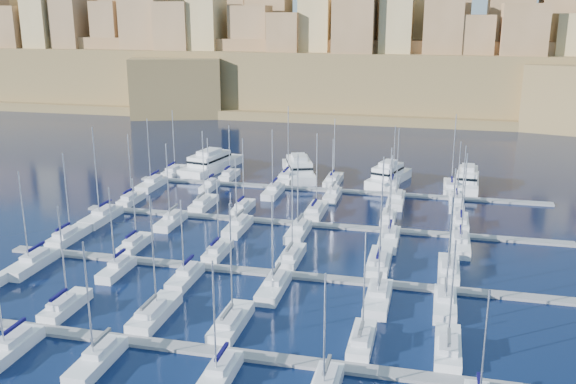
% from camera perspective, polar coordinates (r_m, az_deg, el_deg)
% --- Properties ---
extents(ground, '(600.00, 600.00, 0.00)m').
position_cam_1_polar(ground, '(100.61, 1.06, -4.79)').
color(ground, black).
rests_on(ground, ground).
extents(pontoon_near, '(84.00, 2.00, 0.40)m').
position_cam_1_polar(pontoon_near, '(70.79, -5.05, -14.12)').
color(pontoon_near, slate).
rests_on(pontoon_near, ground).
extents(pontoon_mid_near, '(84.00, 2.00, 0.40)m').
position_cam_1_polar(pontoon_mid_near, '(89.70, -0.60, -7.31)').
color(pontoon_mid_near, slate).
rests_on(pontoon_mid_near, ground).
extents(pontoon_mid_far, '(84.00, 2.00, 0.40)m').
position_cam_1_polar(pontoon_mid_far, '(109.76, 2.19, -2.90)').
color(pontoon_mid_far, slate).
rests_on(pontoon_mid_far, ground).
extents(pontoon_far, '(84.00, 2.00, 0.40)m').
position_cam_1_polar(pontoon_far, '(130.45, 4.09, 0.14)').
color(pontoon_far, slate).
rests_on(pontoon_far, ground).
extents(sailboat_1, '(2.54, 8.46, 13.65)m').
position_cam_1_polar(sailboat_1, '(83.93, -19.19, -9.55)').
color(sailboat_1, white).
rests_on(sailboat_1, ground).
extents(sailboat_2, '(2.99, 9.95, 15.44)m').
position_cam_1_polar(sailboat_2, '(79.26, -11.78, -10.49)').
color(sailboat_2, white).
rests_on(sailboat_2, ground).
extents(sailboat_3, '(2.87, 9.58, 15.28)m').
position_cam_1_polar(sailboat_3, '(75.78, -5.09, -11.49)').
color(sailboat_3, white).
rests_on(sailboat_3, ground).
extents(sailboat_4, '(2.49, 8.28, 13.40)m').
position_cam_1_polar(sailboat_4, '(72.29, 6.57, -13.00)').
color(sailboat_4, white).
rests_on(sailboat_4, ground).
extents(sailboat_5, '(2.75, 9.16, 13.15)m').
position_cam_1_polar(sailboat_5, '(72.38, 14.02, -13.36)').
color(sailboat_5, white).
rests_on(sailboat_5, ground).
extents(sailboat_7, '(2.78, 9.28, 16.22)m').
position_cam_1_polar(sailboat_7, '(76.28, -23.57, -12.66)').
color(sailboat_7, white).
rests_on(sailboat_7, ground).
extents(sailboat_8, '(2.67, 8.90, 14.22)m').
position_cam_1_polar(sailboat_8, '(71.14, -16.63, -14.11)').
color(sailboat_8, white).
rests_on(sailboat_8, ground).
extents(sailboat_9, '(2.60, 8.67, 13.44)m').
position_cam_1_polar(sailboat_9, '(66.18, -6.21, -15.93)').
color(sailboat_9, white).
rests_on(sailboat_9, ground).
extents(sailboat_12, '(2.82, 9.41, 14.49)m').
position_cam_1_polar(sailboat_12, '(108.26, -18.93, -3.74)').
color(sailboat_12, white).
rests_on(sailboat_12, ground).
extents(sailboat_13, '(2.41, 8.04, 11.36)m').
position_cam_1_polar(sailboat_13, '(102.00, -13.43, -4.52)').
color(sailboat_13, white).
rests_on(sailboat_13, ground).
extents(sailboat_14, '(2.42, 8.08, 12.06)m').
position_cam_1_polar(sailboat_14, '(96.89, -6.26, -5.26)').
color(sailboat_14, white).
rests_on(sailboat_14, ground).
extents(sailboat_15, '(2.66, 8.86, 14.29)m').
position_cam_1_polar(sailboat_15, '(94.23, 0.29, -5.77)').
color(sailboat_15, white).
rests_on(sailboat_15, ground).
extents(sailboat_16, '(3.10, 10.33, 16.38)m').
position_cam_1_polar(sailboat_16, '(93.04, 8.10, -6.21)').
color(sailboat_16, white).
rests_on(sailboat_16, ground).
extents(sailboat_17, '(2.87, 9.55, 15.36)m').
position_cam_1_polar(sailboat_17, '(92.45, 14.08, -6.71)').
color(sailboat_17, white).
rests_on(sailboat_17, ground).
extents(sailboat_18, '(2.96, 9.86, 14.72)m').
position_cam_1_polar(sailboat_18, '(98.81, -21.81, -5.91)').
color(sailboat_18, white).
rests_on(sailboat_18, ground).
extents(sailboat_19, '(2.35, 7.84, 13.01)m').
position_cam_1_polar(sailboat_19, '(93.10, -14.97, -6.63)').
color(sailboat_19, white).
rests_on(sailboat_19, ground).
extents(sailboat_20, '(2.54, 8.47, 12.05)m').
position_cam_1_polar(sailboat_20, '(88.58, -9.09, -7.46)').
color(sailboat_20, white).
rests_on(sailboat_20, ground).
extents(sailboat_21, '(2.78, 9.26, 12.88)m').
position_cam_1_polar(sailboat_21, '(84.51, -1.27, -8.43)').
color(sailboat_21, white).
rests_on(sailboat_21, ground).
extents(sailboat_22, '(2.93, 9.78, 16.20)m').
position_cam_1_polar(sailboat_22, '(82.16, 8.02, -9.31)').
color(sailboat_22, white).
rests_on(sailboat_22, ground).
extents(sailboat_23, '(2.73, 9.11, 14.87)m').
position_cam_1_polar(sailboat_23, '(82.26, 13.78, -9.61)').
color(sailboat_23, white).
rests_on(sailboat_23, ground).
extents(sailboat_24, '(2.34, 7.81, 13.60)m').
position_cam_1_polar(sailboat_24, '(125.63, -13.79, -0.66)').
color(sailboat_24, white).
rests_on(sailboat_24, ground).
extents(sailboat_25, '(2.75, 9.18, 14.65)m').
position_cam_1_polar(sailboat_25, '(120.44, -7.51, -1.03)').
color(sailboat_25, white).
rests_on(sailboat_25, ground).
extents(sailboat_26, '(2.42, 8.06, 13.79)m').
position_cam_1_polar(sailboat_26, '(117.45, -4.03, -1.38)').
color(sailboat_26, white).
rests_on(sailboat_26, ground).
extents(sailboat_27, '(2.96, 9.85, 15.06)m').
position_cam_1_polar(sailboat_27, '(115.11, 2.47, -1.71)').
color(sailboat_27, white).
rests_on(sailboat_27, ground).
extents(sailboat_28, '(2.44, 8.14, 13.37)m').
position_cam_1_polar(sailboat_28, '(112.70, 8.93, -2.29)').
color(sailboat_28, white).
rests_on(sailboat_28, ground).
extents(sailboat_29, '(2.60, 8.68, 14.24)m').
position_cam_1_polar(sailboat_29, '(112.79, 15.08, -2.64)').
color(sailboat_29, white).
rests_on(sailboat_29, ground).
extents(sailboat_30, '(3.12, 10.41, 17.01)m').
position_cam_1_polar(sailboat_30, '(116.55, -16.24, -2.11)').
color(sailboat_30, white).
rests_on(sailboat_30, ground).
extents(sailboat_31, '(2.64, 8.81, 14.60)m').
position_cam_1_polar(sailboat_31, '(111.65, -10.34, -2.53)').
color(sailboat_31, white).
rests_on(sailboat_31, ground).
extents(sailboat_32, '(2.74, 9.14, 12.88)m').
position_cam_1_polar(sailboat_32, '(107.37, -4.47, -3.07)').
color(sailboat_32, white).
rests_on(sailboat_32, ground).
extents(sailboat_33, '(2.81, 9.36, 14.09)m').
position_cam_1_polar(sailboat_33, '(104.68, 0.93, -3.52)').
color(sailboat_33, white).
rests_on(sailboat_33, ground).
extents(sailboat_34, '(2.94, 9.80, 14.69)m').
position_cam_1_polar(sailboat_34, '(102.49, 8.97, -4.15)').
color(sailboat_34, white).
rests_on(sailboat_34, ground).
extents(sailboat_35, '(2.88, 9.61, 15.53)m').
position_cam_1_polar(sailboat_35, '(102.45, 15.06, -4.52)').
color(sailboat_35, white).
rests_on(sailboat_35, ground).
extents(sailboat_36, '(2.64, 8.80, 14.70)m').
position_cam_1_polar(sailboat_36, '(145.53, -10.10, 1.81)').
color(sailboat_36, white).
rests_on(sailboat_36, ground).
extents(sailboat_37, '(2.42, 8.08, 11.97)m').
position_cam_1_polar(sailboat_37, '(140.59, -5.24, 1.49)').
color(sailboat_37, white).
rests_on(sailboat_37, ground).
extents(sailboat_38, '(3.20, 10.66, 16.29)m').
position_cam_1_polar(sailboat_38, '(138.30, -0.04, 1.34)').
color(sailboat_38, white).
rests_on(sailboat_38, ground).
extents(sailboat_39, '(2.99, 9.96, 14.12)m').
position_cam_1_polar(sailboat_39, '(136.06, 4.05, 1.04)').
color(sailboat_39, white).
rests_on(sailboat_39, ground).
extents(sailboat_40, '(2.72, 9.06, 13.24)m').
position_cam_1_polar(sailboat_40, '(134.26, 9.28, 0.66)').
color(sailboat_40, white).
rests_on(sailboat_40, ground).
extents(sailboat_41, '(3.06, 10.21, 15.90)m').
position_cam_1_polar(sailboat_41, '(134.55, 14.31, 0.41)').
color(sailboat_41, white).
rests_on(sailboat_41, ground).
extents(sailboat_42, '(2.95, 9.85, 14.82)m').
position_cam_1_polar(sailboat_42, '(135.83, -11.99, 0.70)').
color(sailboat_42, white).
rests_on(sailboat_42, ground).
extents(sailboat_43, '(2.15, 7.17, 11.15)m').
position_cam_1_polar(sailboat_43, '(132.37, -6.98, 0.52)').
color(sailboat_43, white).
rests_on(sailboat_43, ground).
extents(sailboat_44, '(2.71, 9.02, 13.62)m').
position_cam_1_polar(sailboat_44, '(127.49, -1.32, 0.05)').
color(sailboat_44, white).
rests_on(sailboat_44, ground).
extents(sailboat_45, '(2.53, 8.44, 12.27)m').
position_cam_1_polar(sailboat_45, '(125.36, 3.98, -0.27)').
color(sailboat_45, white).
rests_on(sailboat_45, ground).
extents(sailboat_46, '(2.97, 9.91, 14.97)m').
position_cam_1_polar(sailboat_46, '(123.35, 9.58, -0.71)').
color(sailboat_46, white).
rests_on(sailboat_46, ground).
extents(sailboat_47, '(2.67, 8.90, 12.93)m').
position_cam_1_polar(sailboat_47, '(123.69, 14.73, -0.99)').
color(sailboat_47, white).
rests_on(sailboat_47, ground).
extents(motor_yacht_a, '(9.59, 20.48, 5.25)m').
position_cam_1_polar(motor_yacht_a, '(147.97, -6.87, 2.57)').
color(motor_yacht_a, white).
rests_on(motor_yacht_a, ground).
extents(motor_yacht_b, '(11.24, 18.96, 5.25)m').
position_cam_1_polar(motor_yacht_b, '(141.55, 0.97, 2.07)').
color(motor_yacht_b, white).
rests_on(motor_yacht_b, ground).
extents(motor_yacht_c, '(8.95, 15.83, 5.25)m').
position_cam_1_polar(motor_yacht_c, '(137.35, 8.91, 1.45)').
color(motor_yacht_c, white).
rests_on(motor_yacht_c, ground).
extents(motor_yacht_d, '(5.37, 15.47, 5.25)m').
position_cam_1_polar(motor_yacht_d, '(137.17, 15.63, 1.02)').
color(motor_yacht_d, white).
rests_on(motor_yacht_d, ground).
extents(fortified_city, '(460.00, 108.95, 59.52)m').
position_cam_1_polar(fortified_city, '(248.92, 8.89, 10.91)').
color(fortified_city, brown).
rests_on(fortified_city, ground).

